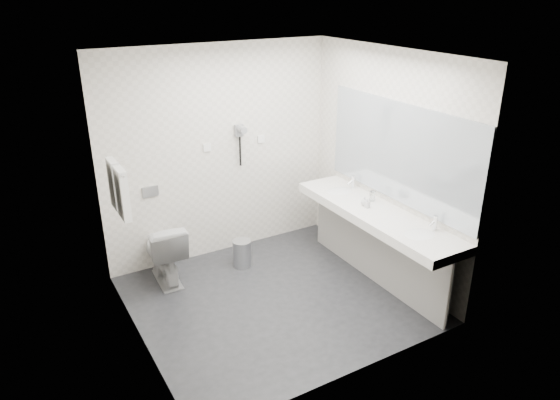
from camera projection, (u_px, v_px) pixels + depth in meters
floor at (275, 299)px, 5.46m from camera, size 2.80×2.80×0.00m
ceiling at (274, 55)px, 4.49m from camera, size 2.80×2.80×0.00m
wall_back at (219, 154)px, 6.01m from camera, size 2.80×0.00×2.80m
wall_front at (359, 243)px, 3.94m from camera, size 2.80×0.00×2.80m
wall_left at (129, 220)px, 4.33m from camera, size 0.00×2.60×2.60m
wall_right at (386, 165)px, 5.63m from camera, size 0.00×2.60×2.60m
vanity_counter at (375, 215)px, 5.51m from camera, size 0.55×2.20×0.10m
vanity_panel at (374, 249)px, 5.69m from camera, size 0.03×2.15×0.75m
vanity_post_near at (448, 294)px, 4.87m from camera, size 0.06×0.06×0.75m
vanity_post_far at (323, 215)px, 6.53m from camera, size 0.06×0.06×0.75m
mirror at (399, 153)px, 5.38m from camera, size 0.02×2.20×1.05m
basin_near at (420, 236)px, 4.98m from camera, size 0.40×0.31×0.05m
basin_far at (339, 192)px, 6.02m from camera, size 0.40×0.31×0.05m
faucet_near at (435, 223)px, 5.04m from camera, size 0.04×0.04×0.15m
faucet_far at (353, 182)px, 6.07m from camera, size 0.04×0.04×0.15m
soap_bottle_a at (367, 203)px, 5.54m from camera, size 0.05×0.05×0.10m
soap_bottle_b at (364, 201)px, 5.60m from camera, size 0.11×0.11×0.10m
glass_left at (372, 196)px, 5.71m from camera, size 0.08×0.08×0.11m
toilet at (164, 251)px, 5.68m from camera, size 0.44×0.73×0.72m
flush_plate at (150, 192)px, 5.72m from camera, size 0.18×0.02×0.12m
pedal_bin at (242, 254)px, 6.06m from camera, size 0.24×0.24×0.31m
bin_lid at (242, 241)px, 6.00m from camera, size 0.22×0.22×0.02m
towel_rail at (114, 167)px, 4.67m from camera, size 0.02×0.62×0.02m
towel_near at (122, 194)px, 4.65m from camera, size 0.07×0.24×0.48m
towel_far at (115, 184)px, 4.87m from camera, size 0.07×0.24×0.48m
dryer_cradle at (239, 130)px, 6.01m from camera, size 0.10×0.04×0.14m
dryer_barrel at (242, 129)px, 5.94m from camera, size 0.08×0.14×0.08m
dryer_cord at (240, 151)px, 6.09m from camera, size 0.02×0.02×0.35m
switch_plate_a at (207, 148)px, 5.89m from camera, size 0.09×0.02×0.09m
switch_plate_b at (261, 139)px, 6.22m from camera, size 0.09×0.02×0.09m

